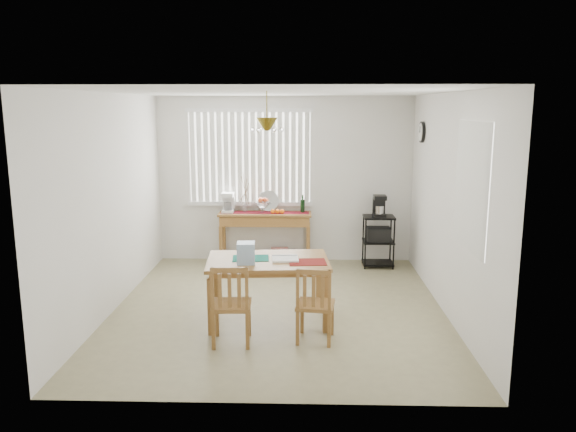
{
  "coord_description": "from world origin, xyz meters",
  "views": [
    {
      "loc": [
        0.31,
        -6.54,
        2.44
      ],
      "look_at": [
        0.1,
        0.55,
        1.05
      ],
      "focal_mm": 35.0,
      "sensor_mm": 36.0,
      "label": 1
    }
  ],
  "objects_px": {
    "wire_cart": "(378,236)",
    "cart_items": "(379,206)",
    "chair_left": "(231,305)",
    "chair_right": "(315,305)",
    "dining_table": "(268,266)",
    "sideboard": "(266,225)"
  },
  "relations": [
    {
      "from": "chair_left",
      "to": "cart_items",
      "type": "bearing_deg",
      "value": 57.49
    },
    {
      "from": "cart_items",
      "to": "dining_table",
      "type": "bearing_deg",
      "value": -124.06
    },
    {
      "from": "chair_left",
      "to": "chair_right",
      "type": "xyz_separation_m",
      "value": [
        0.87,
        0.09,
        -0.02
      ]
    },
    {
      "from": "wire_cart",
      "to": "chair_left",
      "type": "height_order",
      "value": "chair_left"
    },
    {
      "from": "sideboard",
      "to": "chair_left",
      "type": "bearing_deg",
      "value": -92.73
    },
    {
      "from": "chair_right",
      "to": "sideboard",
      "type": "bearing_deg",
      "value": 103.47
    },
    {
      "from": "wire_cart",
      "to": "cart_items",
      "type": "height_order",
      "value": "cart_items"
    },
    {
      "from": "wire_cart",
      "to": "chair_left",
      "type": "xyz_separation_m",
      "value": [
        -1.89,
        -2.96,
        -0.05
      ]
    },
    {
      "from": "wire_cart",
      "to": "cart_items",
      "type": "relative_size",
      "value": 2.43
    },
    {
      "from": "chair_left",
      "to": "sideboard",
      "type": "bearing_deg",
      "value": 87.27
    },
    {
      "from": "cart_items",
      "to": "chair_right",
      "type": "distance_m",
      "value": 3.1
    },
    {
      "from": "wire_cart",
      "to": "chair_left",
      "type": "relative_size",
      "value": 0.91
    },
    {
      "from": "wire_cart",
      "to": "cart_items",
      "type": "bearing_deg",
      "value": 90.0
    },
    {
      "from": "sideboard",
      "to": "cart_items",
      "type": "height_order",
      "value": "cart_items"
    },
    {
      "from": "sideboard",
      "to": "wire_cart",
      "type": "distance_m",
      "value": 1.75
    },
    {
      "from": "wire_cart",
      "to": "chair_left",
      "type": "bearing_deg",
      "value": -122.59
    },
    {
      "from": "sideboard",
      "to": "wire_cart",
      "type": "bearing_deg",
      "value": -4.4
    },
    {
      "from": "wire_cart",
      "to": "chair_right",
      "type": "bearing_deg",
      "value": -109.69
    },
    {
      "from": "wire_cart",
      "to": "sideboard",
      "type": "bearing_deg",
      "value": 175.6
    },
    {
      "from": "cart_items",
      "to": "dining_table",
      "type": "height_order",
      "value": "cart_items"
    },
    {
      "from": "chair_right",
      "to": "wire_cart",
      "type": "bearing_deg",
      "value": 70.31
    },
    {
      "from": "cart_items",
      "to": "chair_right",
      "type": "relative_size",
      "value": 0.4
    }
  ]
}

